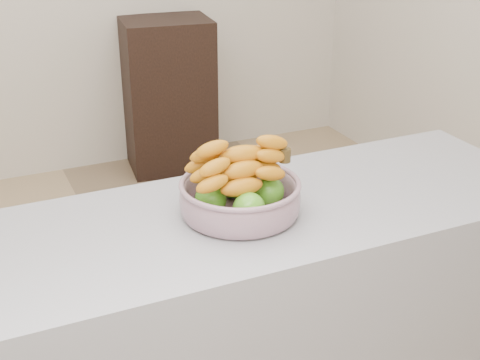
% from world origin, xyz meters
% --- Properties ---
extents(ground, '(4.00, 4.00, 0.00)m').
position_xyz_m(ground, '(0.00, 0.00, 0.00)').
color(ground, tan).
rests_on(ground, ground).
extents(counter, '(2.00, 0.60, 0.90)m').
position_xyz_m(counter, '(0.00, -0.62, 0.45)').
color(counter, gray).
rests_on(counter, ground).
extents(cabinet, '(0.58, 0.48, 0.95)m').
position_xyz_m(cabinet, '(0.67, 1.78, 0.48)').
color(cabinet, black).
rests_on(cabinet, ground).
extents(fruit_bowl, '(0.33, 0.33, 0.20)m').
position_xyz_m(fruit_bowl, '(0.07, -0.62, 0.96)').
color(fruit_bowl, '#9CA6BC').
rests_on(fruit_bowl, counter).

